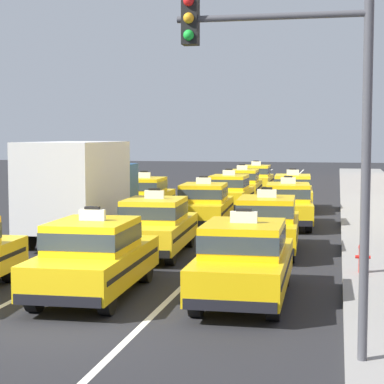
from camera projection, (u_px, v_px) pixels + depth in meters
The scene contains 17 objects.
ground_plane at pixel (56, 323), 12.75m from camera, with size 160.00×160.00×0.00m, color #232326.
lane_stripe_left_center at pixel (194, 209), 32.58m from camera, with size 0.14×80.00×0.01m, color silver.
lane_stripe_center_right at pixel (261, 211), 31.92m from camera, with size 0.14×80.00×0.01m, color silver.
box_truck_left_second at pixel (83, 186), 23.00m from camera, with size 2.58×7.07×3.27m.
taxi_left_third at pixel (145, 196), 29.80m from camera, with size 1.97×4.62×1.96m.
taxi_center_nearest at pixel (94, 256), 14.85m from camera, with size 1.95×4.61×1.96m.
taxi_center_second at pixel (155, 225), 19.97m from camera, with size 2.03×4.64×1.96m.
taxi_center_third at pixel (204, 204), 26.08m from camera, with size 2.03×4.64×1.96m.
taxi_center_fourth at pixel (229, 192), 31.70m from camera, with size 1.83×4.57×1.96m.
taxi_center_fifth at pixel (242, 184), 36.83m from camera, with size 1.95×4.61×1.96m.
taxi_center_sixth at pixel (256, 178), 42.27m from camera, with size 1.89×4.59×1.96m.
taxi_right_nearest at pixel (244, 259), 14.46m from camera, with size 1.89×4.59×1.96m.
taxi_right_second at pixel (267, 224), 20.34m from camera, with size 1.99×4.63×1.96m.
taxi_right_third at pixel (288, 204), 26.17m from camera, with size 2.13×4.67×1.96m.
taxi_right_fourth at pixel (293, 192), 32.04m from camera, with size 2.03×4.64×1.96m.
fire_hydrant at pixel (363, 256), 16.71m from camera, with size 0.36×0.22×0.73m.
traffic_light_pole at pixel (299, 111), 10.10m from camera, with size 2.87×0.33×5.58m.
Camera 1 is at (5.06, -11.72, 3.46)m, focal length 64.59 mm.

